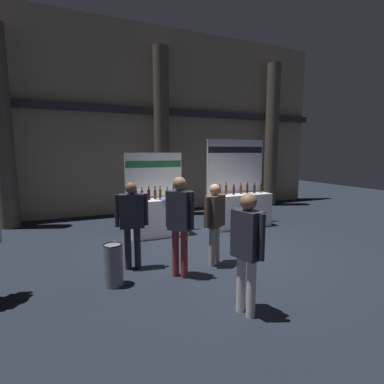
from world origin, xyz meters
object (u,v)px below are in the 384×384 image
(visitor_0, at_px, (247,243))
(visitor_3, at_px, (132,217))
(exhibitor_booth_0, at_px, (158,214))
(trash_bin, at_px, (113,265))
(visitor_2, at_px, (180,217))
(visitor_1, at_px, (215,217))
(exhibitor_booth_1, at_px, (240,206))

(visitor_0, relative_size, visitor_3, 1.01)
(exhibitor_booth_0, bearing_deg, trash_bin, -120.57)
(trash_bin, bearing_deg, visitor_2, -5.61)
(trash_bin, distance_m, visitor_3, 0.97)
(visitor_2, bearing_deg, visitor_3, -178.27)
(visitor_1, bearing_deg, visitor_2, -14.18)
(exhibitor_booth_1, relative_size, visitor_3, 1.55)
(exhibitor_booth_0, relative_size, visitor_3, 1.32)
(exhibitor_booth_0, height_order, visitor_3, exhibitor_booth_0)
(visitor_1, height_order, visitor_3, visitor_3)
(exhibitor_booth_0, bearing_deg, visitor_0, -89.14)
(trash_bin, relative_size, visitor_3, 0.43)
(visitor_0, bearing_deg, exhibitor_booth_0, 166.23)
(exhibitor_booth_0, xyz_separation_m, visitor_0, (0.06, -4.11, 0.43))
(exhibitor_booth_0, distance_m, visitor_3, 2.27)
(exhibitor_booth_1, xyz_separation_m, visitor_1, (-2.05, -2.33, 0.33))
(exhibitor_booth_1, height_order, visitor_0, exhibitor_booth_1)
(visitor_1, bearing_deg, trash_bin, -27.05)
(exhibitor_booth_0, bearing_deg, visitor_3, -118.31)
(exhibitor_booth_1, height_order, visitor_3, exhibitor_booth_1)
(exhibitor_booth_0, distance_m, visitor_1, 2.47)
(trash_bin, relative_size, visitor_2, 0.40)
(visitor_0, bearing_deg, visitor_3, -167.04)
(trash_bin, height_order, visitor_0, visitor_0)
(visitor_0, relative_size, visitor_2, 0.94)
(visitor_1, relative_size, visitor_2, 0.90)
(visitor_1, distance_m, visitor_3, 1.58)
(trash_bin, xyz_separation_m, visitor_0, (1.56, -1.57, 0.65))
(exhibitor_booth_1, relative_size, trash_bin, 3.59)
(visitor_3, bearing_deg, visitor_2, 144.19)
(visitor_3, bearing_deg, visitor_0, 126.03)
(visitor_0, relative_size, visitor_1, 1.04)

